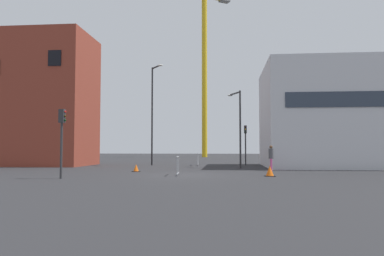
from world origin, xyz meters
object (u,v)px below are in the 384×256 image
Objects in this scene: traffic_light_verge at (62,131)px; traffic_light_far at (245,138)px; pedestrian_walking at (271,156)px; construction_crane at (204,54)px; streetlamp_tall at (153,108)px; traffic_cone_striped at (136,168)px; traffic_cone_by_barrier at (270,171)px; streetlamp_short at (238,121)px.

traffic_light_far reaches higher than traffic_light_verge.
pedestrian_walking is at bearing 34.21° from traffic_light_verge.
construction_crane is at bearing 84.32° from traffic_light_verge.
traffic_light_far is (8.30, 0.69, -2.74)m from streetlamp_tall.
traffic_cone_by_barrier is (8.35, -3.39, 0.05)m from traffic_cone_striped.
traffic_light_verge reaches higher than traffic_cone_by_barrier.
construction_crane is 4.70× the size of streetlamp_short.
traffic_cone_by_barrier is (-0.66, -5.15, -0.74)m from pedestrian_walking.
traffic_cone_striped is (0.64, -8.96, -4.94)m from streetlamp_tall.
streetlamp_short is 12.45× the size of traffic_cone_striped.
streetlamp_short is (4.81, -34.18, -13.95)m from construction_crane.
streetlamp_tall is 14.98× the size of traffic_cone_by_barrier.
traffic_light_far reaches higher than pedestrian_walking.
traffic_cone_striped is at bearing -168.94° from pedestrian_walking.
traffic_light_verge reaches higher than traffic_cone_striped.
traffic_light_verge is (-9.34, -11.41, -1.30)m from streetlamp_short.
traffic_cone_striped is (2.43, 6.02, -2.19)m from traffic_light_verge.
traffic_light_verge is 6.85m from traffic_cone_striped.
traffic_cone_striped is at bearing -142.01° from streetlamp_short.
traffic_cone_by_barrier is at bearing -81.72° from construction_crane.
traffic_light_verge is at bearing -112.02° from traffic_cone_striped.
construction_crane reaches higher than pedestrian_walking.
streetlamp_tall is 16.04m from traffic_cone_by_barrier.
traffic_light_verge is 7.30× the size of traffic_cone_striped.
construction_crane is 43.29m from traffic_cone_striped.
pedestrian_walking is at bearing -36.71° from streetlamp_tall.
pedestrian_walking reaches higher than traffic_cone_striped.
traffic_light_verge is 0.99× the size of traffic_light_far.
construction_crane is at bearing 98.28° from traffic_cone_by_barrier.
streetlamp_tall is at bearing 154.71° from streetlamp_short.
pedestrian_walking is 5.25m from traffic_cone_by_barrier.
pedestrian_walking is (1.36, -7.89, -1.41)m from traffic_light_far.
construction_crane is 37.23m from streetlamp_short.
streetlamp_tall reaches higher than traffic_light_verge.
pedestrian_walking is 9.21m from traffic_cone_striped.
streetlamp_tall is 2.51× the size of traffic_light_verge.
construction_crane is 3.20× the size of streetlamp_tall.
construction_crane is 58.56× the size of traffic_cone_striped.
traffic_cone_by_barrier reaches higher than traffic_cone_striped.
construction_crane reaches higher than streetlamp_short.
traffic_light_verge is at bearing -145.79° from pedestrian_walking.
streetlamp_short is (7.55, -3.57, -1.46)m from streetlamp_tall.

